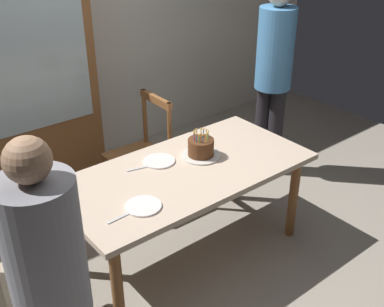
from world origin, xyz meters
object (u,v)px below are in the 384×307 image
at_px(chair_upholstered, 10,277).
at_px(china_cabinet, 26,88).
at_px(plate_far_side, 159,161).
at_px(person_celebrant, 51,287).
at_px(dining_table, 186,180).
at_px(person_guest, 274,71).
at_px(plate_near_celebrant, 143,206).
at_px(chair_spindle_back, 141,157).
at_px(birthday_cake, 201,149).

distance_m(chair_upholstered, china_cabinet, 1.85).
distance_m(plate_far_side, person_celebrant, 1.46).
xyz_separation_m(dining_table, person_guest, (1.36, 0.49, 0.36)).
bearing_deg(person_guest, plate_near_celebrant, -159.64).
height_order(chair_spindle_back, person_guest, person_guest).
bearing_deg(person_guest, birthday_cake, -160.49).
height_order(dining_table, birthday_cake, birthday_cake).
distance_m(dining_table, birthday_cake, 0.25).
bearing_deg(chair_spindle_back, plate_far_side, -109.68).
height_order(chair_upholstered, china_cabinet, china_cabinet).
distance_m(plate_near_celebrant, plate_far_side, 0.55).
height_order(plate_near_celebrant, chair_upholstered, chair_upholstered).
distance_m(person_guest, china_cabinet, 2.11).
height_order(person_celebrant, china_cabinet, china_cabinet).
distance_m(dining_table, person_guest, 1.49).
xyz_separation_m(person_guest, china_cabinet, (-1.82, 1.07, -0.04)).
xyz_separation_m(plate_far_side, chair_spindle_back, (0.20, 0.56, -0.27)).
distance_m(plate_near_celebrant, chair_spindle_back, 1.14).
bearing_deg(birthday_cake, plate_far_side, 156.74).
relative_size(person_celebrant, person_guest, 0.93).
distance_m(plate_far_side, china_cabinet, 1.43).
bearing_deg(china_cabinet, birthday_cake, -66.48).
distance_m(plate_near_celebrant, chair_upholstered, 0.82).
xyz_separation_m(birthday_cake, chair_upholstered, (-1.45, -0.13, -0.25)).
bearing_deg(birthday_cake, person_guest, 19.51).
bearing_deg(dining_table, china_cabinet, 106.31).
relative_size(plate_near_celebrant, plate_far_side, 1.00).
bearing_deg(china_cabinet, plate_near_celebrant, -90.72).
bearing_deg(chair_upholstered, person_celebrant, -88.71).
relative_size(chair_spindle_back, china_cabinet, 0.50).
relative_size(plate_far_side, chair_spindle_back, 0.23).
xyz_separation_m(plate_near_celebrant, person_guest, (1.84, 0.68, 0.26)).
distance_m(dining_table, chair_upholstered, 1.26).
relative_size(plate_near_celebrant, chair_spindle_back, 0.23).
xyz_separation_m(birthday_cake, china_cabinet, (-0.65, 1.48, 0.17)).
bearing_deg(person_guest, dining_table, -160.23).
distance_m(person_celebrant, person_guest, 2.86).
distance_m(dining_table, person_celebrant, 1.44).
bearing_deg(person_celebrant, birthday_cake, 27.49).
xyz_separation_m(chair_upholstered, person_guest, (2.62, 0.54, 0.46)).
bearing_deg(chair_upholstered, chair_spindle_back, 30.35).
xyz_separation_m(chair_spindle_back, chair_upholstered, (-1.37, -0.80, 0.07)).
height_order(plate_near_celebrant, chair_spindle_back, chair_spindle_back).
bearing_deg(plate_far_side, china_cabinet, 105.13).
height_order(plate_near_celebrant, person_celebrant, person_celebrant).
height_order(dining_table, plate_far_side, plate_far_side).
xyz_separation_m(chair_upholstered, china_cabinet, (0.80, 1.61, 0.42)).
distance_m(chair_spindle_back, person_guest, 1.39).
bearing_deg(chair_spindle_back, dining_table, -98.50).
bearing_deg(china_cabinet, chair_spindle_back, -54.94).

